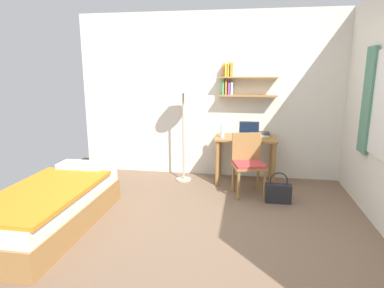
% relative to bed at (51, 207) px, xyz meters
% --- Properties ---
extents(ground_plane, '(5.28, 5.28, 0.00)m').
position_rel_bed_xyz_m(ground_plane, '(1.55, 0.20, -0.24)').
color(ground_plane, brown).
extents(wall_back, '(4.40, 0.27, 2.60)m').
position_rel_bed_xyz_m(wall_back, '(1.56, 2.22, 1.07)').
color(wall_back, silver).
rests_on(wall_back, ground_plane).
extents(bed, '(0.86, 1.91, 0.54)m').
position_rel_bed_xyz_m(bed, '(0.00, 0.00, 0.00)').
color(bed, '#9E703D').
rests_on(bed, ground_plane).
extents(desk, '(0.92, 0.55, 0.72)m').
position_rel_bed_xyz_m(desk, '(2.09, 1.90, 0.33)').
color(desk, '#9E703D').
rests_on(desk, ground_plane).
extents(desk_chair, '(0.52, 0.50, 0.85)m').
position_rel_bed_xyz_m(desk_chair, '(2.13, 1.40, 0.23)').
color(desk_chair, '#9E703D').
rests_on(desk_chair, ground_plane).
extents(standing_lamp, '(0.38, 0.38, 1.61)m').
position_rel_bed_xyz_m(standing_lamp, '(1.13, 1.82, 1.17)').
color(standing_lamp, '#B2A893').
rests_on(standing_lamp, ground_plane).
extents(laptop, '(0.30, 0.23, 0.23)m').
position_rel_bed_xyz_m(laptop, '(2.13, 1.92, 0.53)').
color(laptop, black).
rests_on(laptop, desk).
extents(water_bottle, '(0.06, 0.06, 0.22)m').
position_rel_bed_xyz_m(water_bottle, '(1.73, 1.82, 0.59)').
color(water_bottle, silver).
rests_on(water_bottle, desk).
extents(book_stack, '(0.19, 0.24, 0.08)m').
position_rel_bed_xyz_m(book_stack, '(2.35, 1.93, 0.51)').
color(book_stack, gold).
rests_on(book_stack, desk).
extents(handbag, '(0.33, 0.13, 0.41)m').
position_rel_bed_xyz_m(handbag, '(2.53, 1.14, -0.10)').
color(handbag, '#232328').
rests_on(handbag, ground_plane).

